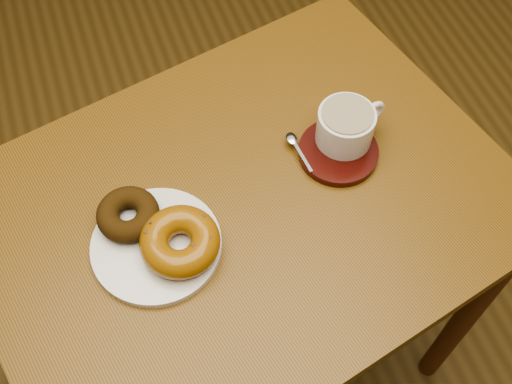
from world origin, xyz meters
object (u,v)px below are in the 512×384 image
object	(u,v)px
donut_plate	(156,245)
coffee_cup	(346,126)
saucer	(338,152)
cafe_table	(246,239)

from	to	relation	value
donut_plate	coffee_cup	distance (m)	0.37
coffee_cup	saucer	bearing A→B (deg)	-143.96
cafe_table	saucer	xyz separation A→B (m)	(0.18, 0.04, 0.14)
donut_plate	coffee_cup	size ratio (longest dim) A/B	1.60
saucer	cafe_table	bearing A→B (deg)	-168.59
saucer	coffee_cup	xyz separation A→B (m)	(0.02, 0.02, 0.04)
saucer	donut_plate	bearing A→B (deg)	-168.43
cafe_table	coffee_cup	size ratio (longest dim) A/B	7.77
donut_plate	coffee_cup	world-z (taller)	coffee_cup
saucer	coffee_cup	distance (m)	0.05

